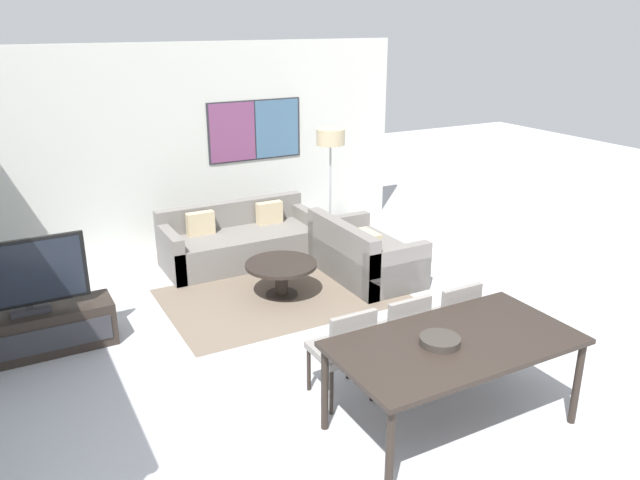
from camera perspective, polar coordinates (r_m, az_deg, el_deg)
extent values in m
cube|color=silver|center=(8.96, -12.73, 8.27)|extent=(6.83, 0.06, 2.80)
cube|color=#2D2D33|center=(9.26, -5.96, 9.95)|extent=(1.44, 0.01, 0.87)
cube|color=#753D66|center=(9.13, -8.01, 9.72)|extent=(0.68, 0.02, 0.83)
cube|color=#426684|center=(9.40, -3.95, 10.14)|extent=(0.68, 0.02, 0.83)
cube|color=#706051|center=(7.41, -3.52, -5.06)|extent=(2.68, 1.80, 0.01)
cube|color=black|center=(6.71, -24.64, -7.67)|extent=(1.49, 0.44, 0.44)
cube|color=#2D2D33|center=(6.51, -24.45, -8.52)|extent=(1.37, 0.01, 0.24)
cube|color=#2D2D33|center=(6.61, -24.94, -5.77)|extent=(0.36, 0.20, 0.05)
cube|color=#2D2D33|center=(6.59, -25.02, -5.26)|extent=(0.06, 0.03, 0.08)
cube|color=black|center=(6.47, -25.41, -2.75)|extent=(1.12, 0.04, 0.66)
cube|color=black|center=(6.45, -25.40, -2.82)|extent=(1.04, 0.01, 0.60)
cube|color=slate|center=(8.38, -7.14, -0.66)|extent=(2.07, 0.88, 0.42)
cube|color=slate|center=(8.64, -8.08, 1.12)|extent=(2.07, 0.16, 0.75)
cube|color=slate|center=(8.07, -13.51, -1.18)|extent=(0.14, 0.88, 0.60)
cube|color=slate|center=(8.72, -1.28, 0.95)|extent=(0.14, 0.88, 0.60)
cube|color=#C6B289|center=(8.27, -10.87, 1.51)|extent=(0.36, 0.12, 0.30)
cube|color=#C6B289|center=(8.60, -4.65, 2.50)|extent=(0.36, 0.12, 0.30)
cube|color=slate|center=(7.91, 4.24, -1.82)|extent=(0.88, 1.49, 0.42)
cube|color=slate|center=(7.67, 1.99, -1.13)|extent=(0.16, 1.49, 0.75)
cube|color=slate|center=(7.36, 7.10, -2.86)|extent=(0.88, 0.14, 0.60)
cube|color=slate|center=(8.42, 1.77, 0.24)|extent=(0.88, 0.14, 0.60)
cube|color=#C6B289|center=(7.43, 4.51, -0.31)|extent=(0.12, 0.36, 0.30)
cylinder|color=black|center=(7.41, -3.52, -4.99)|extent=(0.38, 0.38, 0.03)
cylinder|color=black|center=(7.34, -3.55, -3.76)|extent=(0.15, 0.15, 0.37)
cylinder|color=black|center=(7.26, -3.59, -2.26)|extent=(0.83, 0.83, 0.04)
cube|color=black|center=(4.96, 12.29, -9.16)|extent=(1.92, 1.01, 0.04)
cylinder|color=black|center=(4.40, 6.40, -18.94)|extent=(0.06, 0.06, 0.73)
cylinder|color=black|center=(5.47, 22.45, -12.00)|extent=(0.06, 0.06, 0.73)
cylinder|color=black|center=(5.01, 0.44, -13.44)|extent=(0.06, 0.06, 0.73)
cylinder|color=black|center=(5.97, 15.89, -8.41)|extent=(0.06, 0.06, 0.73)
cube|color=gray|center=(5.37, 1.87, -9.99)|extent=(0.46, 0.46, 0.06)
cube|color=gray|center=(5.10, 3.08, -8.78)|extent=(0.42, 0.05, 0.39)
cylinder|color=black|center=(5.26, 1.04, -13.72)|extent=(0.04, 0.04, 0.42)
cylinder|color=black|center=(5.44, 4.80, -12.56)|extent=(0.04, 0.04, 0.42)
cylinder|color=black|center=(5.56, -1.04, -11.72)|extent=(0.04, 0.04, 0.42)
cylinder|color=black|center=(5.72, 2.58, -10.71)|extent=(0.04, 0.04, 0.42)
cube|color=gray|center=(5.64, 6.81, -8.56)|extent=(0.46, 0.46, 0.06)
cube|color=gray|center=(5.39, 8.17, -7.33)|extent=(0.42, 0.05, 0.39)
cylinder|color=black|center=(5.52, 6.19, -12.09)|extent=(0.04, 0.04, 0.42)
cylinder|color=black|center=(5.73, 9.55, -10.98)|extent=(0.04, 0.04, 0.42)
cylinder|color=black|center=(5.80, 3.92, -10.30)|extent=(0.04, 0.04, 0.42)
cylinder|color=black|center=(6.00, 7.19, -9.33)|extent=(0.04, 0.04, 0.42)
cube|color=gray|center=(5.95, 11.31, -7.27)|extent=(0.46, 0.46, 0.06)
cube|color=gray|center=(5.71, 12.77, -6.03)|extent=(0.42, 0.05, 0.39)
cylinder|color=black|center=(5.81, 10.87, -10.59)|extent=(0.04, 0.04, 0.42)
cylinder|color=black|center=(6.05, 13.86, -9.55)|extent=(0.04, 0.04, 0.42)
cylinder|color=black|center=(6.08, 8.48, -8.99)|extent=(0.04, 0.04, 0.42)
cylinder|color=black|center=(6.30, 11.43, -8.07)|extent=(0.04, 0.04, 0.42)
cylinder|color=#332D28|center=(4.86, 10.91, -9.03)|extent=(0.31, 0.31, 0.06)
torus|color=#332D28|center=(4.85, 10.92, -8.81)|extent=(0.31, 0.31, 0.02)
cylinder|color=#2D2D33|center=(9.18, 0.92, 0.02)|extent=(0.28, 0.28, 0.02)
cylinder|color=#B7B7BC|center=(8.96, 0.95, 4.31)|extent=(0.03, 0.03, 1.40)
cylinder|color=#C6B289|center=(8.78, 0.98, 9.42)|extent=(0.40, 0.40, 0.22)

